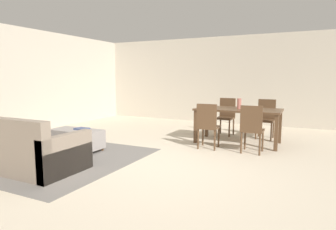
{
  "coord_description": "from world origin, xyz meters",
  "views": [
    {
      "loc": [
        2.16,
        -4.05,
        1.44
      ],
      "look_at": [
        -0.47,
        1.33,
        0.66
      ],
      "focal_mm": 30.98,
      "sensor_mm": 36.0,
      "label": 1
    }
  ],
  "objects_px": {
    "couch": "(17,150)",
    "dining_chair_far_left": "(226,114)",
    "dining_chair_near_right": "(252,126)",
    "book_on_ottoman": "(82,129)",
    "dining_chair_near_left": "(208,123)",
    "vase_centerpiece": "(239,104)",
    "dining_chair_far_right": "(266,116)",
    "dining_table": "(238,113)",
    "ottoman_table": "(77,139)"
  },
  "relations": [
    {
      "from": "couch",
      "to": "vase_centerpiece",
      "type": "bearing_deg",
      "value": 50.0
    },
    {
      "from": "dining_table",
      "to": "vase_centerpiece",
      "type": "relative_size",
      "value": 8.03
    },
    {
      "from": "vase_centerpiece",
      "to": "book_on_ottoman",
      "type": "distance_m",
      "value": 3.34
    },
    {
      "from": "dining_chair_near_left",
      "to": "dining_chair_near_right",
      "type": "xyz_separation_m",
      "value": [
        0.86,
        0.02,
        0.0
      ]
    },
    {
      "from": "dining_chair_far_right",
      "to": "vase_centerpiece",
      "type": "relative_size",
      "value": 4.12
    },
    {
      "from": "dining_chair_far_left",
      "to": "ottoman_table",
      "type": "bearing_deg",
      "value": -128.1
    },
    {
      "from": "couch",
      "to": "dining_table",
      "type": "relative_size",
      "value": 1.21
    },
    {
      "from": "dining_chair_far_right",
      "to": "dining_chair_far_left",
      "type": "bearing_deg",
      "value": -178.79
    },
    {
      "from": "vase_centerpiece",
      "to": "couch",
      "type": "bearing_deg",
      "value": -130.0
    },
    {
      "from": "couch",
      "to": "dining_chair_near_left",
      "type": "xyz_separation_m",
      "value": [
        2.36,
        2.5,
        0.23
      ]
    },
    {
      "from": "dining_table",
      "to": "vase_centerpiece",
      "type": "distance_m",
      "value": 0.2
    },
    {
      "from": "dining_chair_far_right",
      "to": "couch",
      "type": "bearing_deg",
      "value": -128.33
    },
    {
      "from": "dining_chair_near_left",
      "to": "dining_table",
      "type": "bearing_deg",
      "value": 62.22
    },
    {
      "from": "dining_chair_far_right",
      "to": "vase_centerpiece",
      "type": "bearing_deg",
      "value": -120.41
    },
    {
      "from": "vase_centerpiece",
      "to": "book_on_ottoman",
      "type": "bearing_deg",
      "value": -142.36
    },
    {
      "from": "couch",
      "to": "ottoman_table",
      "type": "relative_size",
      "value": 2.06
    },
    {
      "from": "couch",
      "to": "dining_chair_near_right",
      "type": "relative_size",
      "value": 2.36
    },
    {
      "from": "couch",
      "to": "vase_centerpiece",
      "type": "distance_m",
      "value": 4.39
    },
    {
      "from": "dining_chair_near_right",
      "to": "dining_chair_far_left",
      "type": "bearing_deg",
      "value": 119.88
    },
    {
      "from": "dining_chair_near_right",
      "to": "book_on_ottoman",
      "type": "bearing_deg",
      "value": -158.19
    },
    {
      "from": "dining_chair_far_left",
      "to": "vase_centerpiece",
      "type": "distance_m",
      "value": 0.98
    },
    {
      "from": "dining_table",
      "to": "dining_chair_far_left",
      "type": "xyz_separation_m",
      "value": [
        -0.47,
        0.8,
        -0.15
      ]
    },
    {
      "from": "dining_chair_near_left",
      "to": "ottoman_table",
      "type": "bearing_deg",
      "value": -151.28
    },
    {
      "from": "book_on_ottoman",
      "to": "couch",
      "type": "bearing_deg",
      "value": -97.38
    },
    {
      "from": "couch",
      "to": "dining_chair_near_left",
      "type": "distance_m",
      "value": 3.45
    },
    {
      "from": "couch",
      "to": "vase_centerpiece",
      "type": "relative_size",
      "value": 9.71
    },
    {
      "from": "couch",
      "to": "dining_chair_far_left",
      "type": "distance_m",
      "value": 4.72
    },
    {
      "from": "couch",
      "to": "dining_chair_far_right",
      "type": "relative_size",
      "value": 2.36
    },
    {
      "from": "dining_table",
      "to": "dining_chair_far_left",
      "type": "distance_m",
      "value": 0.94
    },
    {
      "from": "dining_chair_near_left",
      "to": "dining_chair_far_right",
      "type": "xyz_separation_m",
      "value": [
        0.9,
        1.62,
        0.0
      ]
    },
    {
      "from": "dining_table",
      "to": "dining_chair_far_right",
      "type": "xyz_separation_m",
      "value": [
        0.48,
        0.82,
        -0.15
      ]
    },
    {
      "from": "dining_chair_near_right",
      "to": "dining_chair_far_right",
      "type": "height_order",
      "value": "same"
    },
    {
      "from": "couch",
      "to": "dining_chair_near_right",
      "type": "height_order",
      "value": "dining_chair_near_right"
    },
    {
      "from": "book_on_ottoman",
      "to": "dining_chair_near_right",
      "type": "bearing_deg",
      "value": 21.81
    },
    {
      "from": "couch",
      "to": "dining_chair_near_left",
      "type": "height_order",
      "value": "dining_chair_near_left"
    },
    {
      "from": "ottoman_table",
      "to": "dining_table",
      "type": "height_order",
      "value": "dining_table"
    },
    {
      "from": "couch",
      "to": "dining_chair_far_left",
      "type": "height_order",
      "value": "dining_chair_far_left"
    },
    {
      "from": "vase_centerpiece",
      "to": "book_on_ottoman",
      "type": "relative_size",
      "value": 0.86
    },
    {
      "from": "vase_centerpiece",
      "to": "dining_chair_near_left",
      "type": "bearing_deg",
      "value": -117.74
    },
    {
      "from": "dining_chair_far_right",
      "to": "vase_centerpiece",
      "type": "height_order",
      "value": "vase_centerpiece"
    },
    {
      "from": "ottoman_table",
      "to": "dining_chair_near_left",
      "type": "height_order",
      "value": "dining_chair_near_left"
    },
    {
      "from": "dining_chair_near_left",
      "to": "dining_chair_far_left",
      "type": "bearing_deg",
      "value": 91.68
    },
    {
      "from": "dining_chair_far_right",
      "to": "vase_centerpiece",
      "type": "xyz_separation_m",
      "value": [
        -0.47,
        -0.79,
        0.35
      ]
    },
    {
      "from": "dining_chair_far_left",
      "to": "dining_chair_far_right",
      "type": "distance_m",
      "value": 0.95
    },
    {
      "from": "dining_table",
      "to": "dining_chair_near_left",
      "type": "bearing_deg",
      "value": -117.78
    },
    {
      "from": "couch",
      "to": "dining_chair_near_left",
      "type": "bearing_deg",
      "value": 46.69
    },
    {
      "from": "dining_chair_near_right",
      "to": "book_on_ottoman",
      "type": "height_order",
      "value": "dining_chair_near_right"
    },
    {
      "from": "couch",
      "to": "dining_chair_near_right",
      "type": "distance_m",
      "value": 4.1
    },
    {
      "from": "dining_table",
      "to": "book_on_ottoman",
      "type": "relative_size",
      "value": 6.89
    },
    {
      "from": "dining_chair_near_left",
      "to": "vase_centerpiece",
      "type": "relative_size",
      "value": 4.12
    }
  ]
}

